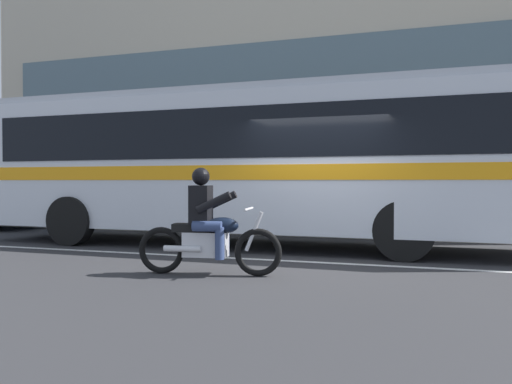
{
  "coord_description": "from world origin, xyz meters",
  "views": [
    {
      "loc": [
        1.97,
        -9.26,
        1.37
      ],
      "look_at": [
        -0.94,
        -0.66,
        1.18
      ],
      "focal_mm": 36.91,
      "sensor_mm": 36.0,
      "label": 1
    }
  ],
  "objects": [
    {
      "name": "ground_plane",
      "position": [
        0.0,
        0.0,
        0.0
      ],
      "size": [
        60.0,
        60.0,
        0.0
      ],
      "primitive_type": "plane",
      "color": "#2B2B2D"
    },
    {
      "name": "lane_center_stripe",
      "position": [
        0.0,
        -0.6,
        0.0
      ],
      "size": [
        26.6,
        0.14,
        0.01
      ],
      "primitive_type": "cube",
      "color": "silver",
      "rests_on": "ground_plane"
    },
    {
      "name": "motorcycle_with_rider",
      "position": [
        -1.14,
        -2.25,
        0.66
      ],
      "size": [
        2.13,
        0.72,
        1.56
      ],
      "color": "black",
      "rests_on": "ground_plane"
    },
    {
      "name": "fire_hydrant",
      "position": [
        -3.53,
        4.23,
        0.52
      ],
      "size": [
        0.22,
        0.3,
        0.75
      ],
      "color": "#4C8C3F",
      "rests_on": "sidewalk_curb"
    },
    {
      "name": "sidewalk_curb",
      "position": [
        0.0,
        5.1,
        0.07
      ],
      "size": [
        28.0,
        3.8,
        0.15
      ],
      "primitive_type": "cube",
      "color": "#A39E93",
      "rests_on": "ground_plane"
    },
    {
      "name": "transit_bus",
      "position": [
        -1.71,
        1.19,
        1.88
      ],
      "size": [
        11.71,
        2.77,
        3.22
      ],
      "color": "silver",
      "rests_on": "ground_plane"
    }
  ]
}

